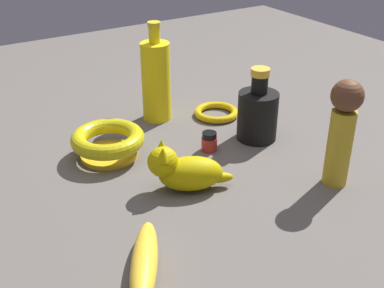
{
  "coord_description": "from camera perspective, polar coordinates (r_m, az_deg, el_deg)",
  "views": [
    {
      "loc": [
        0.45,
        0.71,
        0.5
      ],
      "look_at": [
        0.0,
        0.0,
        0.05
      ],
      "focal_mm": 46.53,
      "sensor_mm": 36.0,
      "label": 1
    }
  ],
  "objects": [
    {
      "name": "cat_figurine",
      "position": [
        0.88,
        -0.95,
        -2.98
      ],
      "size": [
        0.15,
        0.11,
        0.09
      ],
      "color": "#B8A505",
      "rests_on": "ground"
    },
    {
      "name": "ground",
      "position": [
        0.97,
        -0.0,
        -2.38
      ],
      "size": [
        2.0,
        2.0,
        0.0
      ],
      "primitive_type": "plane",
      "color": "#5B5651"
    },
    {
      "name": "nail_polish_jar",
      "position": [
        1.02,
        2.0,
        0.3
      ],
      "size": [
        0.03,
        0.03,
        0.04
      ],
      "color": "#B02823",
      "rests_on": "ground"
    },
    {
      "name": "person_figure_adult",
      "position": [
        0.9,
        16.84,
        1.71
      ],
      "size": [
        0.06,
        0.06,
        0.2
      ],
      "color": "gold",
      "rests_on": "ground"
    },
    {
      "name": "banana",
      "position": [
        0.72,
        -5.49,
        -13.51
      ],
      "size": [
        0.13,
        0.18,
        0.04
      ],
      "primitive_type": "ellipsoid",
      "rotation": [
        0.0,
        0.0,
        1.02
      ],
      "color": "yellow",
      "rests_on": "ground"
    },
    {
      "name": "bangle",
      "position": [
        1.17,
        2.8,
        3.63
      ],
      "size": [
        0.1,
        0.1,
        0.02
      ],
      "primitive_type": "torus",
      "color": "gold",
      "rests_on": "ground"
    },
    {
      "name": "bottle_short",
      "position": [
        1.06,
        7.53,
        3.53
      ],
      "size": [
        0.08,
        0.08,
        0.16
      ],
      "color": "black",
      "rests_on": "ground"
    },
    {
      "name": "bowl",
      "position": [
        1.0,
        -9.61,
        0.31
      ],
      "size": [
        0.15,
        0.15,
        0.06
      ],
      "color": "gold",
      "rests_on": "ground"
    },
    {
      "name": "bottle_tall",
      "position": [
        1.13,
        -4.15,
        7.33
      ],
      "size": [
        0.06,
        0.06,
        0.23
      ],
      "color": "yellow",
      "rests_on": "ground"
    }
  ]
}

